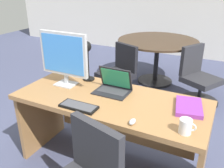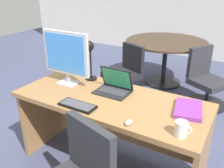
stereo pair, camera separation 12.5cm
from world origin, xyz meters
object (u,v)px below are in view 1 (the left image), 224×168
object	(u,v)px
mouse	(132,122)
book	(189,107)
coffee_mug	(186,126)
meeting_chair_near	(198,81)
monitor	(64,56)
meeting_table	(157,51)
desk	(112,116)
keyboard	(79,106)
meeting_chair_far	(118,77)
laptop	(114,84)
desk_lamp	(86,52)

from	to	relation	value
mouse	book	bearing A→B (deg)	51.81
coffee_mug	meeting_chair_near	xyz separation A→B (m)	(-0.18, 2.07, -0.49)
monitor	meeting_table	size ratio (longest dim) A/B	0.39
meeting_table	meeting_chair_near	world-z (taller)	meeting_chair_near
desk	keyboard	world-z (taller)	keyboard
meeting_chair_near	meeting_chair_far	world-z (taller)	meeting_chair_near
keyboard	coffee_mug	bearing A→B (deg)	2.08
meeting_table	coffee_mug	bearing A→B (deg)	-69.10
laptop	meeting_table	bearing A→B (deg)	95.94
monitor	desk_lamp	distance (m)	0.23
monitor	meeting_table	bearing A→B (deg)	83.02
desk_lamp	meeting_chair_far	bearing A→B (deg)	100.01
desk	mouse	world-z (taller)	mouse
desk	desk_lamp	world-z (taller)	desk_lamp
desk_lamp	coffee_mug	bearing A→B (deg)	-24.22
meeting_chair_near	mouse	bearing A→B (deg)	-95.06
desk	meeting_chair_far	distance (m)	1.53
meeting_table	monitor	bearing A→B (deg)	-96.98
meeting_table	meeting_chair_far	size ratio (longest dim) A/B	1.66
coffee_mug	meeting_table	size ratio (longest dim) A/B	0.09
desk_lamp	meeting_chair_near	bearing A→B (deg)	59.94
desk	mouse	xyz separation A→B (m)	(0.33, -0.34, 0.22)
desk_lamp	meeting_table	size ratio (longest dim) A/B	0.31
laptop	coffee_mug	bearing A→B (deg)	-27.87
keyboard	monitor	bearing A→B (deg)	138.42
mouse	meeting_table	distance (m)	2.63
mouse	meeting_chair_near	size ratio (longest dim) A/B	0.09
mouse	coffee_mug	xyz separation A→B (m)	(0.37, 0.06, 0.04)
keyboard	desk_lamp	world-z (taller)	desk_lamp
laptop	meeting_chair_near	world-z (taller)	laptop
coffee_mug	mouse	bearing A→B (deg)	-171.32
monitor	laptop	bearing A→B (deg)	10.09
keyboard	desk_lamp	distance (m)	0.64
desk	book	xyz separation A→B (m)	(0.66, 0.07, 0.22)
monitor	desk_lamp	size ratio (longest dim) A/B	1.26
laptop	keyboard	world-z (taller)	laptop
coffee_mug	meeting_chair_far	size ratio (longest dim) A/B	0.14
desk_lamp	meeting_table	bearing A→B (deg)	86.14
meeting_table	meeting_chair_far	xyz separation A→B (m)	(-0.35, -0.82, -0.26)
monitor	coffee_mug	size ratio (longest dim) A/B	4.51
desk_lamp	meeting_chair_far	distance (m)	1.41
meeting_chair_near	desk	bearing A→B (deg)	-106.30
laptop	keyboard	xyz separation A→B (m)	(-0.11, -0.42, -0.06)
monitor	keyboard	size ratio (longest dim) A/B	1.65
desk	desk_lamp	distance (m)	0.67
coffee_mug	meeting_chair_far	distance (m)	2.18
mouse	desk_lamp	size ratio (longest dim) A/B	0.19
monitor	desk_lamp	bearing A→B (deg)	54.68
monitor	meeting_chair_near	bearing A→B (deg)	59.35
laptop	book	bearing A→B (deg)	-2.71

